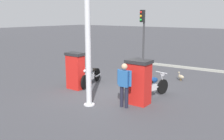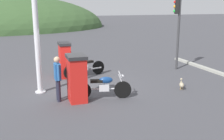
{
  "view_description": "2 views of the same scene",
  "coord_description": "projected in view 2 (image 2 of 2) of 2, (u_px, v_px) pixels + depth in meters",
  "views": [
    {
      "loc": [
        -7.9,
        -6.17,
        3.2
      ],
      "look_at": [
        0.49,
        0.18,
        0.91
      ],
      "focal_mm": 40.0,
      "sensor_mm": 36.0,
      "label": 1
    },
    {
      "loc": [
        -1.73,
        -10.59,
        3.38
      ],
      "look_at": [
        1.49,
        -0.01,
        0.61
      ],
      "focal_mm": 43.2,
      "sensor_mm": 36.0,
      "label": 2
    }
  ],
  "objects": [
    {
      "name": "road_edge_kerb",
      "position": [
        219.0,
        73.0,
        13.08
      ],
      "size": [
        0.65,
        7.37,
        0.12
      ],
      "color": "#9E9E93",
      "rests_on": "ground"
    },
    {
      "name": "fuel_pump_near",
      "position": [
        77.0,
        78.0,
        9.35
      ],
      "size": [
        0.69,
        0.89,
        1.65
      ],
      "color": "red",
      "rests_on": "ground"
    },
    {
      "name": "attendant_person",
      "position": [
        58.0,
        76.0,
        9.34
      ],
      "size": [
        0.23,
        0.57,
        1.59
      ],
      "color": "#1E1E2D",
      "rests_on": "ground"
    },
    {
      "name": "canopy_support_pole",
      "position": [
        37.0,
        44.0,
        10.0
      ],
      "size": [
        0.4,
        0.4,
        3.89
      ],
      "color": "silver",
      "rests_on": "ground"
    },
    {
      "name": "roadside_traffic_light",
      "position": [
        177.0,
        22.0,
        13.5
      ],
      "size": [
        0.4,
        0.3,
        3.55
      ],
      "color": "#38383A",
      "rests_on": "ground"
    },
    {
      "name": "fuel_pump_far",
      "position": [
        65.0,
        60.0,
        12.37
      ],
      "size": [
        0.57,
        0.82,
        1.63
      ],
      "color": "red",
      "rests_on": "ground"
    },
    {
      "name": "wandering_duck",
      "position": [
        182.0,
        85.0,
        10.72
      ],
      "size": [
        0.29,
        0.43,
        0.44
      ],
      "color": "tan",
      "rests_on": "ground"
    },
    {
      "name": "motorcycle_near_pump",
      "position": [
        103.0,
        86.0,
        9.66
      ],
      "size": [
        2.05,
        0.73,
        0.95
      ],
      "color": "black",
      "rests_on": "ground"
    },
    {
      "name": "motorcycle_far_pump",
      "position": [
        84.0,
        67.0,
        12.57
      ],
      "size": [
        2.06,
        0.85,
        0.96
      ],
      "color": "black",
      "rests_on": "ground"
    },
    {
      "name": "ground_plane",
      "position": [
        78.0,
        87.0,
        11.14
      ],
      "size": [
        120.0,
        120.0,
        0.0
      ],
      "primitive_type": "plane",
      "color": "#424247"
    }
  ]
}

